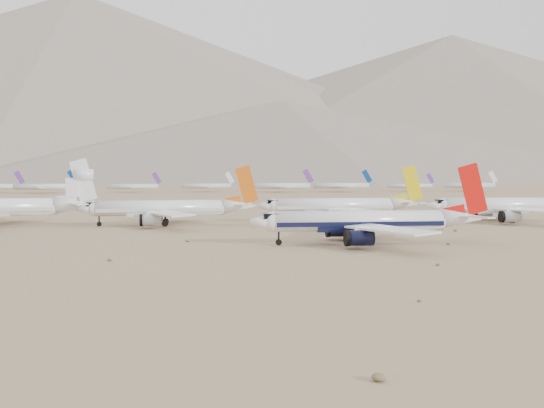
{
  "coord_description": "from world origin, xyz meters",
  "views": [
    {
      "loc": [
        -31.38,
        -135.77,
        16.18
      ],
      "look_at": [
        -8.54,
        37.96,
        7.0
      ],
      "focal_mm": 45.0,
      "sensor_mm": 36.0,
      "label": 1
    }
  ],
  "objects": [
    {
      "name": "foothills",
      "position": [
        526.68,
        1100.0,
        67.15
      ],
      "size": [
        4637.5,
        1395.0,
        155.0
      ],
      "color": "slate",
      "rests_on": "ground"
    },
    {
      "name": "mountain_range",
      "position": [
        70.18,
        1648.01,
        190.32
      ],
      "size": [
        7354.0,
        3024.0,
        470.0
      ],
      "color": "slate",
      "rests_on": "ground"
    },
    {
      "name": "row2_navy_widebody",
      "position": [
        66.31,
        57.59,
        4.95
      ],
      "size": [
        49.8,
        48.7,
        17.72
      ],
      "color": "white",
      "rests_on": "ground"
    },
    {
      "name": "main_airliner",
      "position": [
        8.18,
        5.35,
        4.8
      ],
      "size": [
        49.46,
        48.31,
        17.45
      ],
      "color": "white",
      "rests_on": "ground"
    },
    {
      "name": "row2_orange_tail",
      "position": [
        -35.66,
        58.44,
        4.81
      ],
      "size": [
        48.08,
        47.03,
        17.15
      ],
      "color": "white",
      "rests_on": "ground"
    },
    {
      "name": "row2_gold_tail",
      "position": [
        15.99,
        65.76,
        4.81
      ],
      "size": [
        48.28,
        47.22,
        17.19
      ],
      "color": "white",
      "rests_on": "ground"
    },
    {
      "name": "distant_storage_row",
      "position": [
        -52.97,
        325.21,
        4.31
      ],
      "size": [
        475.9,
        52.58,
        13.64
      ],
      "color": "silver",
      "rests_on": "ground"
    },
    {
      "name": "desert_scrub",
      "position": [
        8.58,
        -28.7,
        0.29
      ],
      "size": [
        261.14,
        121.67,
        0.63
      ],
      "color": "brown",
      "rests_on": "ground"
    },
    {
      "name": "ground",
      "position": [
        0.0,
        0.0,
        0.0
      ],
      "size": [
        7000.0,
        7000.0,
        0.0
      ],
      "primitive_type": "plane",
      "color": "#8B6D51",
      "rests_on": "ground"
    }
  ]
}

